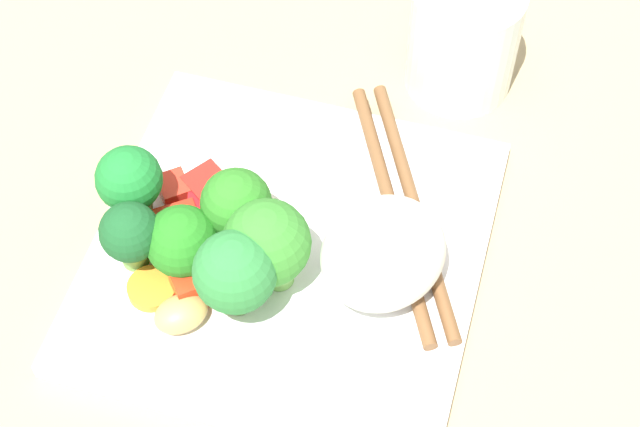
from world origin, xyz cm
name	(u,v)px	position (x,y,z in cm)	size (l,w,h in cm)	color
ground_plane	(289,267)	(0.00, 0.00, -1.00)	(110.00, 110.00, 2.00)	tan
square_plate	(288,253)	(0.00, 0.00, 0.62)	(24.03, 24.03, 1.25)	white
rice_mound	(383,253)	(6.11, -0.97, 4.30)	(7.87, 6.96, 6.10)	white
broccoli_floret_0	(236,205)	(-3.13, -0.05, 5.03)	(4.37, 4.37, 6.09)	#73B154
broccoli_floret_1	(130,234)	(-8.75, -3.29, 4.70)	(3.69, 3.69, 5.66)	#74B14C
broccoli_floret_2	(182,242)	(-5.75, -2.81, 4.16)	(4.46, 4.46, 5.26)	#6BA947
broccoli_floret_3	(132,178)	(-9.85, 0.39, 5.16)	(4.13, 4.13, 6.53)	#649C4C
broccoli_floret_4	(267,244)	(-0.55, -2.46, 5.25)	(5.27, 5.27, 6.84)	#74B853
broccoli_floret_5	(235,274)	(-1.80, -4.92, 5.40)	(4.92, 4.92, 7.03)	#558F3D
carrot_slice_0	(222,265)	(-3.62, -2.36, 1.59)	(2.01, 2.01, 0.68)	orange
carrot_slice_1	(152,289)	(-7.30, -4.90, 1.59)	(3.00, 3.00, 0.68)	orange
carrot_slice_2	(243,202)	(-3.61, 2.57, 1.57)	(3.19, 3.19, 0.64)	orange
pepper_chunk_0	(206,217)	(-5.51, 0.63, 2.01)	(2.93, 2.28, 1.53)	red
pepper_chunk_1	(174,190)	(-8.07, 2.17, 2.04)	(2.11, 1.82, 1.59)	red
pepper_chunk_2	(207,187)	(-6.05, 2.85, 2.06)	(2.44, 2.48, 1.63)	red
pepper_chunk_3	(197,282)	(-4.54, -4.28, 2.37)	(2.97, 2.17, 2.24)	red
pepper_chunk_4	(177,229)	(-6.97, -0.74, 2.10)	(3.02, 2.83, 1.71)	red
chicken_piece_1	(181,314)	(-4.92, -6.46, 2.17)	(3.29, 2.46, 1.85)	tan
chopstick_pair	(403,207)	(6.49, 4.36, 1.69)	(10.27, 19.25, 0.88)	brown
drinking_glass	(464,38)	(8.15, 17.53, 4.22)	(7.62, 7.62, 8.43)	silver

